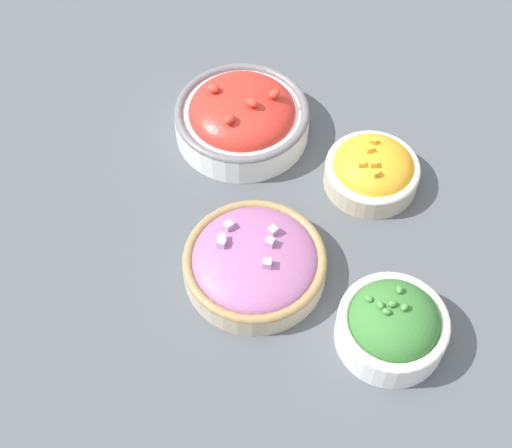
# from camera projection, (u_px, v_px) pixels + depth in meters

# --- Properties ---
(ground_plane) EXTENTS (3.00, 3.00, 0.00)m
(ground_plane) POSITION_uv_depth(u_px,v_px,m) (256.00, 238.00, 0.90)
(ground_plane) COLOR #4C5156
(bowl_broccoli) EXTENTS (0.13, 0.13, 0.08)m
(bowl_broccoli) POSITION_uv_depth(u_px,v_px,m) (393.00, 325.00, 0.79)
(bowl_broccoli) COLOR white
(bowl_broccoli) RESTS_ON ground_plane
(bowl_squash) EXTENTS (0.12, 0.12, 0.07)m
(bowl_squash) POSITION_uv_depth(u_px,v_px,m) (372.00, 170.00, 0.93)
(bowl_squash) COLOR beige
(bowl_squash) RESTS_ON ground_plane
(bowl_cherry_tomatoes) EXTENTS (0.18, 0.18, 0.08)m
(bowl_cherry_tomatoes) POSITION_uv_depth(u_px,v_px,m) (242.00, 116.00, 0.97)
(bowl_cherry_tomatoes) COLOR white
(bowl_cherry_tomatoes) RESTS_ON ground_plane
(bowl_red_onion) EXTENTS (0.17, 0.17, 0.06)m
(bowl_red_onion) POSITION_uv_depth(u_px,v_px,m) (252.00, 262.00, 0.85)
(bowl_red_onion) COLOR beige
(bowl_red_onion) RESTS_ON ground_plane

